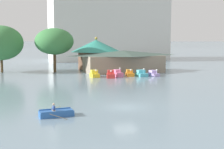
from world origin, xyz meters
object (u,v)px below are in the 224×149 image
at_px(pedal_boat_red, 111,75).
at_px(pedal_boat_lavender, 153,74).
at_px(pedal_boat_yellow, 94,74).
at_px(pedal_boat_orange, 130,73).
at_px(pedal_boat_pink, 118,74).
at_px(green_roof_pavilion, 96,52).
at_px(rowboat_with_rower, 56,113).
at_px(shoreline_tree_tall_left, 1,43).
at_px(pedal_boat_cyan, 141,74).
at_px(boathouse, 123,61).
at_px(shoreline_tree_mid, 54,41).
at_px(background_building_block, 107,21).

relative_size(pedal_boat_red, pedal_boat_lavender, 1.02).
xyz_separation_m(pedal_boat_yellow, pedal_boat_orange, (7.07, -0.53, -0.03)).
bearing_deg(pedal_boat_pink, green_roof_pavilion, 175.91).
height_order(rowboat_with_rower, shoreline_tree_tall_left, shoreline_tree_tall_left).
height_order(pedal_boat_cyan, boathouse, boathouse).
distance_m(pedal_boat_cyan, green_roof_pavilion, 18.65).
bearing_deg(rowboat_with_rower, boathouse, 57.81).
height_order(pedal_boat_lavender, shoreline_tree_mid, shoreline_tree_mid).
relative_size(rowboat_with_rower, pedal_boat_orange, 1.07).
height_order(pedal_boat_cyan, green_roof_pavilion, green_roof_pavilion).
bearing_deg(green_roof_pavilion, pedal_boat_yellow, -105.35).
distance_m(pedal_boat_lavender, shoreline_tree_mid, 23.18).
bearing_deg(rowboat_with_rower, pedal_boat_orange, 53.67).
relative_size(pedal_boat_cyan, shoreline_tree_tall_left, 0.28).
distance_m(pedal_boat_orange, boathouse, 8.03).
xyz_separation_m(pedal_boat_yellow, pedal_boat_red, (2.67, -2.02, 0.03)).
height_order(pedal_boat_pink, shoreline_tree_tall_left, shoreline_tree_tall_left).
relative_size(pedal_boat_pink, pedal_boat_cyan, 0.96).
bearing_deg(shoreline_tree_tall_left, pedal_boat_pink, -32.83).
bearing_deg(pedal_boat_cyan, shoreline_tree_tall_left, -121.01).
bearing_deg(pedal_boat_red, shoreline_tree_mid, -133.35).
relative_size(pedal_boat_yellow, background_building_block, 0.07).
bearing_deg(background_building_block, rowboat_with_rower, -109.55).
height_order(boathouse, shoreline_tree_mid, shoreline_tree_mid).
height_order(pedal_boat_yellow, background_building_block, background_building_block).
bearing_deg(green_roof_pavilion, pedal_boat_pink, -89.06).
bearing_deg(shoreline_tree_mid, pedal_boat_orange, -42.12).
relative_size(rowboat_with_rower, shoreline_tree_mid, 0.34).
relative_size(pedal_boat_yellow, green_roof_pavilion, 0.24).
xyz_separation_m(pedal_boat_orange, green_roof_pavilion, (-2.66, 16.60, 3.65)).
bearing_deg(pedal_boat_yellow, pedal_boat_pink, 87.78).
relative_size(pedal_boat_yellow, boathouse, 0.16).
bearing_deg(pedal_boat_pink, shoreline_tree_mid, -142.10).
bearing_deg(shoreline_tree_tall_left, pedal_boat_cyan, -30.46).
bearing_deg(shoreline_tree_tall_left, boathouse, -15.00).
relative_size(pedal_boat_yellow, shoreline_tree_tall_left, 0.29).
relative_size(pedal_boat_lavender, shoreline_tree_mid, 0.29).
bearing_deg(pedal_boat_cyan, pedal_boat_orange, -117.72).
height_order(rowboat_with_rower, pedal_boat_yellow, pedal_boat_yellow).
relative_size(shoreline_tree_tall_left, background_building_block, 0.25).
height_order(pedal_boat_red, shoreline_tree_tall_left, shoreline_tree_tall_left).
distance_m(rowboat_with_rower, background_building_block, 83.88).
xyz_separation_m(pedal_boat_yellow, shoreline_tree_tall_left, (-17.49, 14.07, 5.94)).
xyz_separation_m(pedal_boat_orange, pedal_boat_cyan, (2.08, -1.07, -0.01)).
xyz_separation_m(pedal_boat_pink, boathouse, (3.69, 7.37, 1.94)).
distance_m(pedal_boat_red, background_building_block, 54.33).
bearing_deg(green_roof_pavilion, shoreline_tree_tall_left, -174.78).
height_order(rowboat_with_rower, boathouse, boathouse).
distance_m(pedal_boat_orange, shoreline_tree_mid, 19.01).
distance_m(pedal_boat_yellow, shoreline_tree_tall_left, 23.22).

